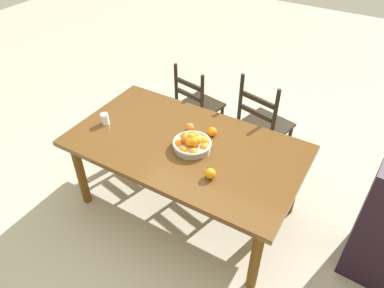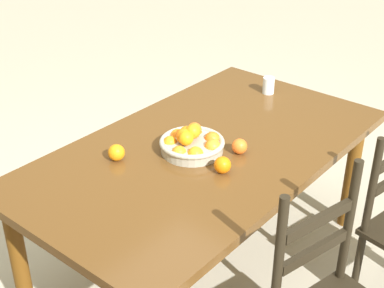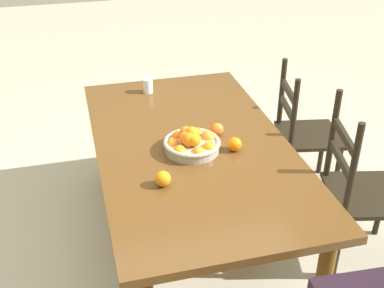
# 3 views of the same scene
# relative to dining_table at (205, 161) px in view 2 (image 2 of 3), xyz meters

# --- Properties ---
(ground_plane) EXTENTS (12.00, 12.00, 0.00)m
(ground_plane) POSITION_rel_dining_table_xyz_m (0.00, 0.00, -0.65)
(ground_plane) COLOR #AFA894
(dining_table) EXTENTS (1.84, 1.04, 0.72)m
(dining_table) POSITION_rel_dining_table_xyz_m (0.00, 0.00, 0.00)
(dining_table) COLOR #573718
(dining_table) RESTS_ON ground
(fruit_bowl) EXTENTS (0.30, 0.30, 0.14)m
(fruit_bowl) POSITION_rel_dining_table_xyz_m (0.07, -0.02, 0.12)
(fruit_bowl) COLOR #A7A391
(fruit_bowl) RESTS_ON dining_table
(orange_loose_0) EXTENTS (0.08, 0.08, 0.08)m
(orange_loose_0) POSITION_rel_dining_table_xyz_m (0.35, -0.23, 0.12)
(orange_loose_0) COLOR orange
(orange_loose_0) RESTS_ON dining_table
(orange_loose_1) EXTENTS (0.08, 0.08, 0.08)m
(orange_loose_1) POSITION_rel_dining_table_xyz_m (0.13, 0.20, 0.12)
(orange_loose_1) COLOR orange
(orange_loose_1) RESTS_ON dining_table
(orange_loose_2) EXTENTS (0.07, 0.07, 0.07)m
(orange_loose_2) POSITION_rel_dining_table_xyz_m (-0.06, 0.16, 0.12)
(orange_loose_2) COLOR orange
(orange_loose_2) RESTS_ON dining_table
(drinking_glass) EXTENTS (0.07, 0.07, 0.09)m
(drinking_glass) POSITION_rel_dining_table_xyz_m (-0.72, -0.11, 0.13)
(drinking_glass) COLOR silver
(drinking_glass) RESTS_ON dining_table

